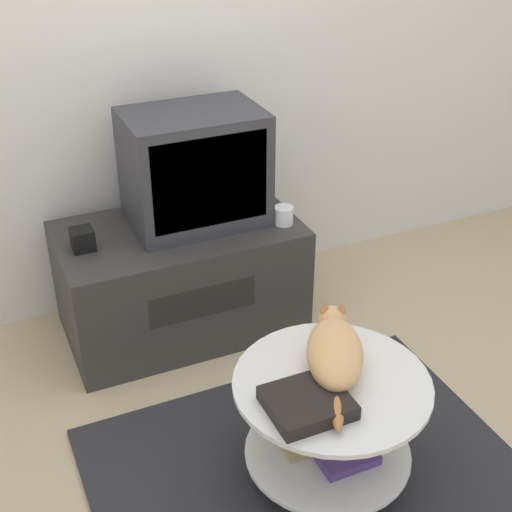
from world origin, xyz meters
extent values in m
plane|color=tan|center=(0.00, 0.00, 0.00)|extent=(12.00, 12.00, 0.00)
cube|color=silver|center=(0.00, 1.47, 1.30)|extent=(8.00, 0.05, 2.60)
cube|color=#28282B|center=(0.00, 0.00, 0.01)|extent=(1.48, 1.19, 0.02)
cube|color=#33302D|center=(-0.10, 1.09, 0.26)|extent=(1.04, 0.60, 0.51)
cube|color=black|center=(-0.10, 0.80, 0.31)|extent=(0.47, 0.01, 0.14)
cube|color=#333338|center=(0.00, 1.13, 0.76)|extent=(0.57, 0.39, 0.50)
cube|color=black|center=(0.00, 0.93, 0.77)|extent=(0.49, 0.01, 0.39)
cube|color=black|center=(-0.51, 1.07, 0.56)|extent=(0.09, 0.09, 0.09)
cylinder|color=white|center=(0.33, 0.94, 0.55)|extent=(0.08, 0.08, 0.08)
cylinder|color=#B2B2B7|center=(0.05, 0.00, 0.03)|extent=(0.27, 0.27, 0.01)
cylinder|color=#B7B7BC|center=(0.05, 0.00, 0.22)|extent=(0.04, 0.04, 0.41)
cylinder|color=silver|center=(0.05, 0.00, 0.13)|extent=(0.57, 0.57, 0.01)
cylinder|color=silver|center=(0.05, 0.00, 0.44)|extent=(0.65, 0.65, 0.02)
cube|color=#51387A|center=(0.09, -0.06, 0.16)|extent=(0.20, 0.15, 0.03)
cube|color=tan|center=(0.00, 0.06, 0.15)|extent=(0.19, 0.13, 0.02)
cube|color=black|center=(-0.08, -0.08, 0.47)|extent=(0.25, 0.22, 0.05)
ellipsoid|color=tan|center=(0.09, 0.05, 0.51)|extent=(0.33, 0.40, 0.13)
sphere|color=tan|center=(0.18, 0.24, 0.50)|extent=(0.10, 0.10, 0.10)
cone|color=#B2703D|center=(0.16, 0.25, 0.55)|extent=(0.04, 0.04, 0.04)
cone|color=#B2703D|center=(0.21, 0.22, 0.55)|extent=(0.04, 0.04, 0.04)
ellipsoid|color=#B2703D|center=(-0.02, -0.16, 0.47)|extent=(0.11, 0.17, 0.05)
camera|label=1|loc=(-0.90, -1.53, 1.95)|focal=50.00mm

